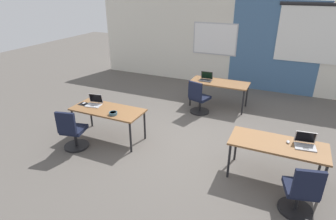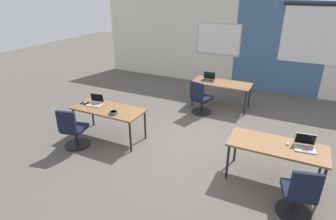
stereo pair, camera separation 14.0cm
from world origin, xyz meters
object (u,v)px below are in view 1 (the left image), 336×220
Objects in this scene: laptop_near_left_end at (94,103)px; mouse_near_right_end at (288,142)px; desk_near_right at (278,146)px; laptop_far_left at (206,79)px; laptop_near_right_end at (305,144)px; mouse_near_left_end at (84,103)px; chair_near_right_end at (300,194)px; chair_near_left_end at (73,133)px; chair_far_left at (199,100)px; snack_bowl at (113,113)px; desk_near_left at (108,112)px; desk_far_center at (219,84)px.

mouse_near_right_end is at bearing -9.54° from laptop_near_left_end.
desk_near_right is 3.53m from laptop_far_left.
laptop_near_right_end is 4.56m from mouse_near_left_end.
laptop_near_left_end is at bearing -179.70° from mouse_near_right_end.
laptop_near_right_end is at bearing -0.44° from mouse_near_right_end.
chair_near_left_end is (-4.34, 0.07, 0.00)m from chair_near_right_end.
chair_far_left is 2.53× the size of laptop_near_right_end.
snack_bowl reaches higher than mouse_near_right_end.
mouse_near_right_end is (2.26, -2.02, 0.36)m from chair_far_left.
desk_near_left is 0.35m from snack_bowl.
desk_near_right is at bearing 0.00° from desk_near_left.
chair_near_left_end is at bearing -72.01° from mouse_near_left_end.
chair_near_right_end reaches higher than desk_far_center.
desk_far_center is 1.74× the size of chair_near_left_end.
laptop_near_right_end is at bearing -9.59° from laptop_near_left_end.
desk_far_center is 15.66× the size of mouse_near_left_end.
laptop_far_left is at bearing 64.12° from desk_near_left.
snack_bowl is at bearing -30.88° from laptop_near_left_end.
chair_near_right_end is at bearing -58.58° from desk_far_center.
snack_bowl is at bearing -22.51° from chair_near_right_end.
chair_near_right_end reaches higher than desk_near_left.
desk_near_right is 1.00× the size of desk_far_center.
laptop_far_left is 3.55m from mouse_near_right_end.
snack_bowl is at bearing -158.12° from chair_near_left_end.
desk_near_right is 4.41× the size of laptop_near_right_end.
chair_far_left reaches higher than mouse_near_left_end.
chair_near_left_end reaches higher than snack_bowl.
desk_near_right is 4.29× the size of laptop_near_left_end.
laptop_far_left is at bearing -130.09° from chair_near_left_end.
chair_far_left is (0.03, -0.69, -0.39)m from laptop_far_left.
chair_far_left is 2.47× the size of laptop_near_left_end.
chair_far_left is 8.77× the size of mouse_near_right_end.
laptop_near_left_end is 2.10× the size of snack_bowl.
chair_near_left_end is (-4.34, -0.77, -0.39)m from laptop_near_right_end.
chair_near_right_end is (0.01, -0.84, -0.39)m from laptop_near_right_end.
laptop_near_right_end reaches higher than chair_near_right_end.
laptop_far_left is 3.18m from snack_bowl.
chair_near_right_end is (3.92, -0.75, -0.28)m from desk_near_left.
laptop_far_left is 3.37× the size of mouse_near_left_end.
laptop_near_right_end reaches higher than mouse_near_left_end.
mouse_near_left_end is at bearing 179.23° from desk_near_left.
desk_near_left is at bearing -122.01° from desk_far_center.
desk_near_right is at bearing -55.75° from laptop_far_left.
laptop_far_left is (-0.39, 0.00, 0.11)m from desk_far_center.
laptop_near_right_end is (2.16, -2.71, 0.11)m from desk_far_center.
desk_near_right is 4.64× the size of laptop_far_left.
desk_far_center is at bearing 41.91° from laptop_near_left_end.
laptop_near_left_end is at bearing -104.69° from chair_near_left_end.
laptop_far_left is at bearing -67.97° from chair_near_right_end.
desk_far_center is 15.25× the size of mouse_near_right_end.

